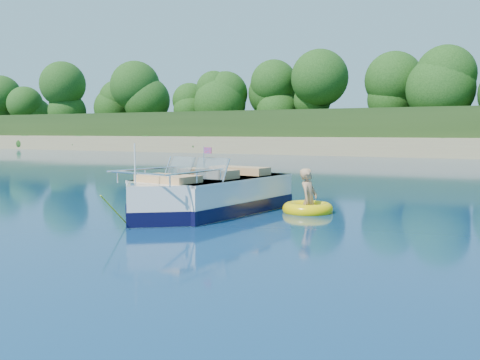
% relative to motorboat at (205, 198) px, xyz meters
% --- Properties ---
extents(ground, '(160.00, 160.00, 0.00)m').
position_rel_motorboat_xyz_m(ground, '(0.56, -3.04, -0.39)').
color(ground, '#0A1F47').
rests_on(ground, ground).
extents(shoreline, '(170.00, 59.00, 6.00)m').
position_rel_motorboat_xyz_m(shoreline, '(0.56, 60.74, 0.59)').
color(shoreline, '#957B56').
rests_on(shoreline, ground).
extents(treeline, '(150.00, 7.12, 8.19)m').
position_rel_motorboat_xyz_m(treeline, '(0.60, 37.98, 5.16)').
color(treeline, '#302110').
rests_on(treeline, ground).
extents(motorboat, '(2.73, 6.03, 2.02)m').
position_rel_motorboat_xyz_m(motorboat, '(0.00, 0.00, 0.00)').
color(motorboat, silver).
rests_on(motorboat, ground).
extents(tow_tube, '(1.67, 1.67, 0.34)m').
position_rel_motorboat_xyz_m(tow_tube, '(2.21, 1.34, -0.30)').
color(tow_tube, '#E9C704').
rests_on(tow_tube, ground).
extents(boy, '(0.41, 0.89, 1.74)m').
position_rel_motorboat_xyz_m(boy, '(2.24, 1.36, -0.39)').
color(boy, tan).
rests_on(boy, ground).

